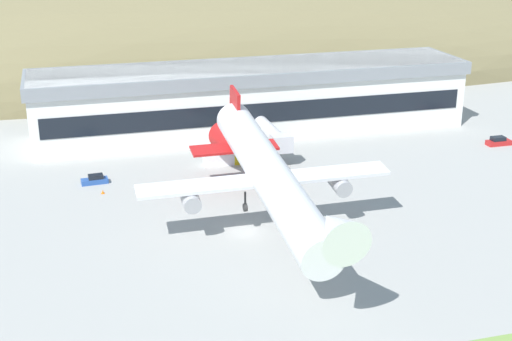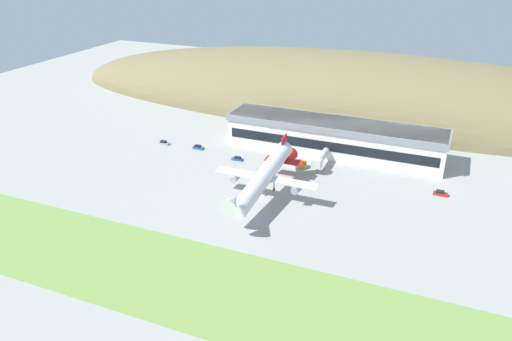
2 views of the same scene
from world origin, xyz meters
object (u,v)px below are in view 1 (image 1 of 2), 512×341
Objects in this scene: traffic_cone_1 at (103,192)px; fuel_truck at (224,156)px; jetway_0 at (273,135)px; cargo_airplane at (268,175)px; terminal_building at (252,94)px; traffic_cone_0 at (233,180)px; service_car_1 at (95,180)px; service_car_2 at (498,142)px.

fuel_truck is at bearing 21.31° from traffic_cone_1.
cargo_airplane reaches higher than jetway_0.
terminal_building is 28.34m from traffic_cone_0.
terminal_building reaches higher than service_car_1.
terminal_building is 18.18× the size of service_car_2.
cargo_airplane reaches higher than terminal_building.
service_car_1 is 0.57× the size of fuel_truck.
traffic_cone_0 is (-9.52, -9.81, -3.71)m from jetway_0.
jetway_0 is 9.34m from fuel_truck.
traffic_cone_0 and traffic_cone_1 have the same top height.
service_car_2 is at bearing 25.87° from cargo_airplane.
service_car_2 is 0.61× the size of fuel_truck.
service_car_2 is (51.26, 24.86, -7.57)m from cargo_airplane.
jetway_0 is 3.32× the size of service_car_1.
service_car_1 is at bearing 166.20° from traffic_cone_0.
service_car_2 is 50.62m from fuel_truck.
service_car_1 is at bearing -146.86° from terminal_building.
service_car_1 is 0.93× the size of service_car_2.
service_car_2 is at bearing -6.33° from jetway_0.
cargo_airplane is at bearing -102.79° from terminal_building.
service_car_2 reaches higher than traffic_cone_0.
cargo_airplane is 29.11m from fuel_truck.
traffic_cone_1 is (-20.82, -8.12, -1.16)m from fuel_truck.
traffic_cone_1 is at bearing -79.60° from service_car_1.
traffic_cone_0 is (0.14, 19.66, -7.95)m from cargo_airplane.
terminal_building is at bearing 33.14° from service_car_1.
cargo_airplane is 21.21m from traffic_cone_0.
terminal_building is 37.82m from service_car_1.
cargo_airplane reaches higher than traffic_cone_1.
terminal_building is 20.24m from fuel_truck.
traffic_cone_0 is at bearing -13.80° from service_car_1.
jetway_0 reaches higher than service_car_1.
jetway_0 is at bearing 7.53° from fuel_truck.
fuel_truck is (-50.50, 3.44, 0.78)m from service_car_2.
fuel_truck is at bearing -172.47° from jetway_0.
service_car_1 is 7.29× the size of traffic_cone_0.
terminal_building is 142.80× the size of traffic_cone_1.
jetway_0 is at bearing 8.63° from service_car_1.
fuel_truck is at bearing -119.35° from terminal_building.
cargo_airplane is at bearing -108.16° from jetway_0.
jetway_0 reaches higher than traffic_cone_1.
jetway_0 is (-0.59, -15.71, -3.34)m from terminal_building.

